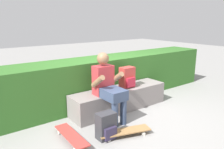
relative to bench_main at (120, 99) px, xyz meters
name	(u,v)px	position (x,y,z in m)	size (l,w,h in m)	color
ground_plane	(133,116)	(0.00, -0.39, -0.21)	(24.00, 24.00, 0.00)	gray
bench_main	(120,99)	(0.00, 0.00, 0.00)	(2.02, 0.49, 0.43)	gray
person_skater	(108,85)	(-0.44, -0.22, 0.42)	(0.49, 0.62, 1.18)	#B73338
skateboard_near_person	(125,131)	(-0.59, -0.86, -0.14)	(0.82, 0.43, 0.09)	olive
skateboard_beside_bench	(71,136)	(-1.30, -0.49, -0.14)	(0.22, 0.81, 0.09)	#BC3833
backpack_on_bench	(127,78)	(0.18, -0.01, 0.41)	(0.28, 0.23, 0.40)	#B23833
backpack_on_ground	(106,126)	(-0.85, -0.74, -0.02)	(0.28, 0.23, 0.40)	#333338
hedge_row	(94,81)	(-0.18, 0.65, 0.26)	(6.21, 0.77, 0.94)	#306424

